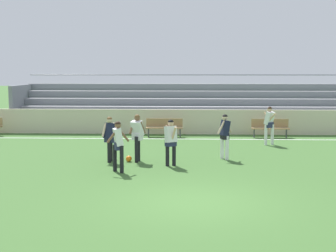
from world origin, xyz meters
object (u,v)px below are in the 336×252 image
bleacher_stand (191,105)px  soccer_ball (129,159)px  bench_near_bin (164,126)px  player_white_deep_cover (171,139)px  bench_centre_sideline (270,126)px  player_white_pressing_high (137,134)px  player_white_trailing_run (269,122)px  player_white_wide_right (118,142)px  player_dark_wide_left (110,135)px  player_dark_dropping_back (225,132)px

bleacher_stand → soccer_ball: size_ratio=88.50×
bench_near_bin → player_white_deep_cover: 7.17m
player_white_deep_cover → bench_centre_sideline: bearing=57.2°
player_white_pressing_high → player_white_trailing_run: 6.79m
player_white_pressing_high → player_white_deep_cover: player_white_pressing_high is taller
bench_near_bin → soccer_ball: bench_near_bin is taller
bleacher_stand → player_white_deep_cover: (-0.75, -10.64, -0.34)m
bench_centre_sideline → player_white_wide_right: size_ratio=1.08×
soccer_ball → player_white_pressing_high: bearing=3.4°
bleacher_stand → player_white_pressing_high: size_ratio=11.33×
bleacher_stand → bench_near_bin: bleacher_stand is taller
player_white_trailing_run → player_white_wide_right: bearing=-134.7°
player_dark_wide_left → soccer_ball: 1.10m
player_white_trailing_run → bleacher_stand: bearing=120.4°
bench_centre_sideline → player_white_wide_right: bearing=-127.3°
bench_near_bin → player_white_deep_cover: size_ratio=1.11×
player_white_deep_cover → player_dark_dropping_back: (1.95, 1.32, 0.05)m
bleacher_stand → player_dark_dropping_back: 9.40m
player_white_pressing_high → bleacher_stand: bearing=78.8°
bench_near_bin → player_white_wide_right: player_white_wide_right is taller
soccer_ball → bench_near_bin: bearing=81.5°
player_dark_wide_left → player_white_wide_right: size_ratio=0.98×
bench_near_bin → player_white_pressing_high: 6.49m
bleacher_stand → bench_near_bin: size_ratio=10.82×
bench_centre_sideline → player_dark_dropping_back: 6.40m
bench_near_bin → player_white_wide_right: bearing=-97.5°
player_white_wide_right → player_dark_dropping_back: 4.34m
bench_near_bin → player_white_trailing_run: bearing=-26.0°
bench_centre_sideline → player_white_pressing_high: player_white_pressing_high is taller
bench_centre_sideline → player_white_deep_cover: size_ratio=1.11×
player_white_trailing_run → player_white_pressing_high: bearing=-142.6°
player_white_deep_cover → soccer_ball: size_ratio=7.35×
player_dark_dropping_back → player_dark_wide_left: bearing=-170.3°
bench_near_bin → player_dark_wide_left: bearing=-104.1°
player_dark_dropping_back → soccer_ball: player_dark_dropping_back is taller
player_white_deep_cover → player_dark_dropping_back: 2.36m
bleacher_stand → player_dark_wide_left: bleacher_stand is taller
player_white_pressing_high → soccer_ball: (-0.32, -0.02, -0.92)m
player_dark_dropping_back → player_white_pressing_high: bearing=-168.8°
bench_near_bin → bench_centre_sideline: 5.17m
player_dark_dropping_back → bleacher_stand: bearing=97.4°
bleacher_stand → player_white_deep_cover: size_ratio=12.04×
player_dark_wide_left → player_dark_dropping_back: (4.17, 0.71, 0.03)m
player_dark_wide_left → player_white_deep_cover: bearing=-15.4°
player_white_wide_right → bleacher_stand: bearing=78.4°
bench_centre_sideline → player_white_pressing_high: 8.69m
player_white_wide_right → player_dark_dropping_back: bearing=33.6°
soccer_ball → player_white_wide_right: bearing=-94.0°
player_white_pressing_high → player_white_wide_right: bearing=-103.9°
bleacher_stand → player_white_wide_right: bearing=-101.6°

